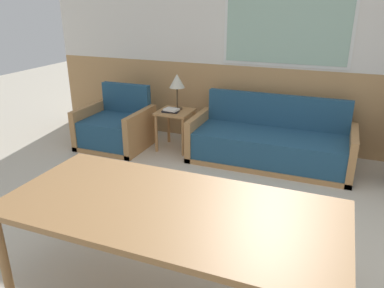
% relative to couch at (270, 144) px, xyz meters
% --- Properties ---
extents(ground_plane, '(16.00, 16.00, 0.00)m').
position_rel_couch_xyz_m(ground_plane, '(0.14, -2.03, -0.24)').
color(ground_plane, beige).
extents(wall_back, '(7.20, 0.09, 2.70)m').
position_rel_couch_xyz_m(wall_back, '(0.14, 0.59, 1.12)').
color(wall_back, tan).
rests_on(wall_back, ground_plane).
extents(couch, '(1.96, 0.79, 0.80)m').
position_rel_couch_xyz_m(couch, '(0.00, 0.00, 0.00)').
color(couch, '#B27F4C').
rests_on(couch, ground_plane).
extents(armchair, '(0.89, 0.79, 0.82)m').
position_rel_couch_xyz_m(armchair, '(-2.10, -0.21, 0.01)').
color(armchair, '#B27F4C').
rests_on(armchair, ground_plane).
extents(side_table, '(0.45, 0.45, 0.54)m').
position_rel_couch_xyz_m(side_table, '(-1.29, 0.00, 0.18)').
color(side_table, '#B27F4C').
rests_on(side_table, ground_plane).
extents(table_lamp, '(0.21, 0.21, 0.48)m').
position_rel_couch_xyz_m(table_lamp, '(-1.29, 0.08, 0.66)').
color(table_lamp, '#4C3823').
rests_on(table_lamp, side_table).
extents(book_stack, '(0.23, 0.17, 0.05)m').
position_rel_couch_xyz_m(book_stack, '(-1.31, -0.07, 0.32)').
color(book_stack, black).
rests_on(book_stack, side_table).
extents(dining_table, '(2.10, 0.97, 0.75)m').
position_rel_couch_xyz_m(dining_table, '(-0.16, -2.57, 0.44)').
color(dining_table, '#9E7042').
rests_on(dining_table, ground_plane).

